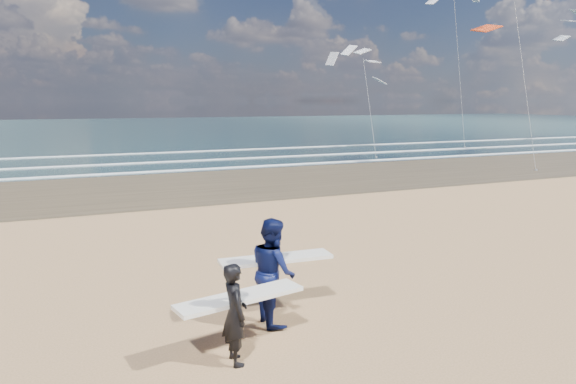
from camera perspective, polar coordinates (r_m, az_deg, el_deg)
name	(u,v)px	position (r m, az deg, el deg)	size (l,w,h in m)	color
wet_sand_strip	(455,167)	(34.29, 18.04, 2.68)	(220.00, 12.00, 0.01)	#4A3C27
ocean	(222,127)	(82.84, -7.30, 7.15)	(220.00, 100.00, 0.02)	#172F34
foam_breakers	(370,152)	(42.38, 9.09, 4.44)	(220.00, 11.70, 0.05)	white
surfer_near	(236,311)	(8.40, -5.82, -12.99)	(2.26, 1.12, 1.65)	black
surfer_far	(273,270)	(9.69, -1.65, -8.68)	(2.23, 1.18, 2.01)	#0B123F
kite_0	(519,39)	(36.40, 24.29, 15.28)	(7.31, 4.90, 13.34)	slate
kite_1	(367,90)	(40.59, 8.81, 11.12)	(5.46, 4.70, 9.07)	slate
kite_5	(458,49)	(51.22, 18.34, 14.80)	(5.70, 4.73, 16.27)	slate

